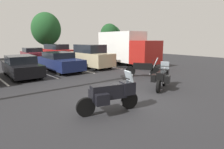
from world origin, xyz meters
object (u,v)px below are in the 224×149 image
Objects in this scene: car_champagne at (91,56)px; box_truck at (126,48)px; car_black at (21,66)px; motorcycle_touring at (111,94)px; car_navy at (60,62)px; car_far_maroon at (33,55)px; motorcycle_second at (143,69)px; car_far_red at (58,52)px; motorcycle_third at (162,77)px.

box_truck is at bearing -13.12° from car_champagne.
car_black is 5.81m from car_champagne.
motorcycle_touring is 8.66m from car_black.
car_navy is 1.08× the size of car_far_maroon.
car_far_maroon is at bearing 107.49° from car_champagne.
car_champagne reaches higher than motorcycle_touring.
car_black is 9.43m from box_truck.
box_truck reaches higher than car_champagne.
car_champagne is 7.99m from car_far_maroon.
car_black is (-5.98, 5.54, 0.12)m from motorcycle_second.
car_far_red is (5.70, 16.48, 0.24)m from motorcycle_touring.
car_black is 0.94× the size of car_navy.
car_far_maroon is (2.86, 16.48, 0.07)m from motorcycle_touring.
car_far_maroon is at bearing 66.59° from car_black.
motorcycle_second is 0.30× the size of box_truck.
car_champagne is 7.62m from car_far_red.
box_truck is (3.56, -0.83, 0.66)m from car_champagne.
car_far_maroon is 0.68× the size of box_truck.
motorcycle_second is 13.63m from car_far_maroon.
car_black is at bearing -177.75° from car_champagne.
motorcycle_touring is at bearing -171.05° from motorcycle_third.
car_champagne is at bearing 81.12° from motorcycle_third.
motorcycle_touring is 11.98m from box_truck.
box_truck reaches higher than motorcycle_touring.
motorcycle_third is 8.35m from car_champagne.
box_truck is (9.36, -0.60, 0.96)m from car_black.
car_far_maroon is at bearing 86.50° from car_navy.
motorcycle_third is 0.40× the size of car_far_red.
car_navy is at bearing -93.50° from car_far_maroon.
car_far_red is at bearing 88.93° from motorcycle_second.
car_champagne is 1.02× the size of car_far_maroon.
car_black is at bearing 137.19° from motorcycle_second.
motorcycle_touring is 0.49× the size of car_champagne.
car_black is 2.96m from car_navy.
motorcycle_touring is 17.44m from car_far_red.
box_truck reaches higher than motorcycle_second.
car_far_maroon reaches higher than car_navy.
car_far_red is (0.44, 7.61, -0.07)m from car_champagne.
motorcycle_second is at bearing -124.34° from box_truck.
box_truck is at bearing 56.79° from motorcycle_third.
motorcycle_touring is 0.45× the size of car_far_red.
car_black is at bearing -128.49° from car_far_red.
car_far_maroon is (-1.11, 15.86, 0.12)m from motorcycle_third.
car_navy reaches higher than motorcycle_second.
car_navy is at bearing -113.77° from car_far_red.
car_navy reaches higher than motorcycle_third.
car_far_red reaches higher than motorcycle_second.
car_navy is at bearing 100.61° from motorcycle_third.
car_far_red is at bearing 51.51° from car_black.
car_far_maroon is 2.84m from car_far_red.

